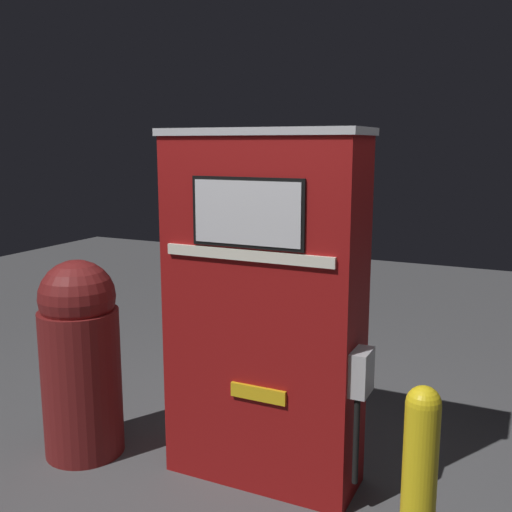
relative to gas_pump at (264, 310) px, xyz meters
name	(u,v)px	position (x,y,z in m)	size (l,w,h in m)	color
ground_plane	(248,492)	(0.00, -0.20, -1.00)	(14.00, 14.00, 0.00)	#4C4C4F
gas_pump	(264,310)	(0.00, 0.00, 0.00)	(1.20, 0.44, 2.00)	maroon
safety_bollard	(419,481)	(0.97, -0.49, -0.52)	(0.15, 0.15, 0.92)	yellow
trash_bin	(81,356)	(-1.14, -0.23, -0.37)	(0.49, 0.49, 1.23)	maroon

